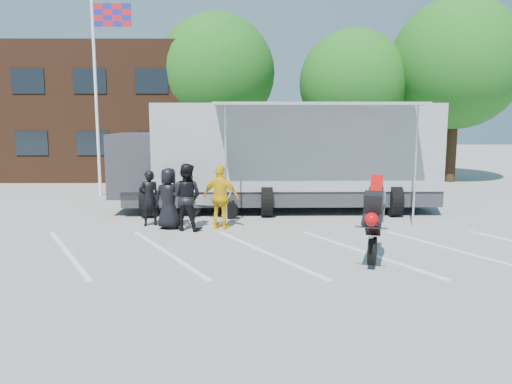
{
  "coord_description": "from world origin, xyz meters",
  "views": [
    {
      "loc": [
        -0.11,
        -10.76,
        3.24
      ],
      "look_at": [
        -0.02,
        2.23,
        1.3
      ],
      "focal_mm": 35.0,
      "sensor_mm": 36.0,
      "label": 1
    }
  ],
  "objects_px": {
    "parked_motorcycle": "(211,218)",
    "spectator_leather_b": "(149,198)",
    "spectator_hivis": "(221,197)",
    "tree_left": "(216,73)",
    "flagpole": "(101,73)",
    "tree_mid": "(353,84)",
    "spectator_leather_a": "(169,198)",
    "transporter_truck": "(280,210)",
    "stunt_bike_rider": "(375,259)",
    "tree_right": "(456,64)",
    "spectator_leather_c": "(186,197)"
  },
  "relations": [
    {
      "from": "tree_mid",
      "to": "spectator_leather_c",
      "type": "height_order",
      "value": "tree_mid"
    },
    {
      "from": "transporter_truck",
      "to": "spectator_leather_b",
      "type": "relative_size",
      "value": 6.92
    },
    {
      "from": "flagpole",
      "to": "parked_motorcycle",
      "type": "distance_m",
      "value": 8.42
    },
    {
      "from": "parked_motorcycle",
      "to": "spectator_leather_b",
      "type": "bearing_deg",
      "value": 140.77
    },
    {
      "from": "spectator_leather_b",
      "to": "spectator_leather_a",
      "type": "bearing_deg",
      "value": 125.93
    },
    {
      "from": "tree_mid",
      "to": "stunt_bike_rider",
      "type": "bearing_deg",
      "value": -98.88
    },
    {
      "from": "tree_left",
      "to": "tree_right",
      "type": "height_order",
      "value": "tree_right"
    },
    {
      "from": "parked_motorcycle",
      "to": "spectator_leather_b",
      "type": "relative_size",
      "value": 1.13
    },
    {
      "from": "tree_left",
      "to": "spectator_leather_a",
      "type": "relative_size",
      "value": 4.79
    },
    {
      "from": "tree_left",
      "to": "parked_motorcycle",
      "type": "relative_size",
      "value": 4.53
    },
    {
      "from": "spectator_leather_c",
      "to": "transporter_truck",
      "type": "bearing_deg",
      "value": -116.17
    },
    {
      "from": "flagpole",
      "to": "stunt_bike_rider",
      "type": "distance_m",
      "value": 14.08
    },
    {
      "from": "tree_mid",
      "to": "spectator_leather_b",
      "type": "height_order",
      "value": "tree_mid"
    },
    {
      "from": "tree_right",
      "to": "spectator_hivis",
      "type": "relative_size",
      "value": 4.86
    },
    {
      "from": "flagpole",
      "to": "tree_right",
      "type": "bearing_deg",
      "value": 15.48
    },
    {
      "from": "parked_motorcycle",
      "to": "spectator_leather_b",
      "type": "xyz_separation_m",
      "value": [
        -1.75,
        -1.18,
        0.84
      ]
    },
    {
      "from": "spectator_leather_b",
      "to": "flagpole",
      "type": "bearing_deg",
      "value": -84.71
    },
    {
      "from": "flagpole",
      "to": "parked_motorcycle",
      "type": "height_order",
      "value": "flagpole"
    },
    {
      "from": "spectator_leather_a",
      "to": "stunt_bike_rider",
      "type": "bearing_deg",
      "value": 155.72
    },
    {
      "from": "stunt_bike_rider",
      "to": "spectator_leather_c",
      "type": "bearing_deg",
      "value": 165.73
    },
    {
      "from": "transporter_truck",
      "to": "flagpole",
      "type": "bearing_deg",
      "value": 153.69
    },
    {
      "from": "parked_motorcycle",
      "to": "spectator_hivis",
      "type": "height_order",
      "value": "spectator_hivis"
    },
    {
      "from": "tree_left",
      "to": "stunt_bike_rider",
      "type": "bearing_deg",
      "value": -73.19
    },
    {
      "from": "spectator_leather_a",
      "to": "spectator_leather_b",
      "type": "relative_size",
      "value": 1.07
    },
    {
      "from": "tree_right",
      "to": "spectator_leather_a",
      "type": "height_order",
      "value": "tree_right"
    },
    {
      "from": "flagpole",
      "to": "transporter_truck",
      "type": "distance_m",
      "value": 9.38
    },
    {
      "from": "stunt_bike_rider",
      "to": "tree_right",
      "type": "bearing_deg",
      "value": 81.46
    },
    {
      "from": "tree_left",
      "to": "spectator_leather_b",
      "type": "distance_m",
      "value": 12.89
    },
    {
      "from": "flagpole",
      "to": "tree_mid",
      "type": "distance_m",
      "value": 12.31
    },
    {
      "from": "tree_left",
      "to": "spectator_leather_c",
      "type": "relative_size",
      "value": 4.45
    },
    {
      "from": "flagpole",
      "to": "tree_left",
      "type": "height_order",
      "value": "tree_left"
    },
    {
      "from": "tree_right",
      "to": "parked_motorcycle",
      "type": "xyz_separation_m",
      "value": [
        -11.47,
        -9.25,
        -5.88
      ]
    },
    {
      "from": "tree_right",
      "to": "spectator_hivis",
      "type": "distance_m",
      "value": 16.26
    },
    {
      "from": "tree_right",
      "to": "stunt_bike_rider",
      "type": "height_order",
      "value": "tree_right"
    },
    {
      "from": "transporter_truck",
      "to": "spectator_leather_a",
      "type": "bearing_deg",
      "value": -140.14
    },
    {
      "from": "stunt_bike_rider",
      "to": "spectator_leather_b",
      "type": "bearing_deg",
      "value": 166.91
    },
    {
      "from": "spectator_hivis",
      "to": "transporter_truck",
      "type": "bearing_deg",
      "value": -105.05
    },
    {
      "from": "stunt_bike_rider",
      "to": "spectator_leather_b",
      "type": "distance_m",
      "value": 7.04
    },
    {
      "from": "transporter_truck",
      "to": "tree_right",
      "type": "bearing_deg",
      "value": 40.3
    },
    {
      "from": "transporter_truck",
      "to": "spectator_leather_a",
      "type": "distance_m",
      "value": 4.6
    },
    {
      "from": "spectator_leather_b",
      "to": "tree_mid",
      "type": "bearing_deg",
      "value": -148.69
    },
    {
      "from": "spectator_hivis",
      "to": "tree_left",
      "type": "bearing_deg",
      "value": -67.74
    },
    {
      "from": "tree_left",
      "to": "flagpole",
      "type": "bearing_deg",
      "value": -125.28
    },
    {
      "from": "tree_right",
      "to": "spectator_leather_c",
      "type": "xyz_separation_m",
      "value": [
        -12.02,
        -11.03,
        -4.91
      ]
    },
    {
      "from": "parked_motorcycle",
      "to": "spectator_leather_b",
      "type": "height_order",
      "value": "spectator_leather_b"
    },
    {
      "from": "tree_right",
      "to": "spectator_leather_b",
      "type": "bearing_deg",
      "value": -141.73
    },
    {
      "from": "spectator_leather_c",
      "to": "tree_right",
      "type": "bearing_deg",
      "value": -120.67
    },
    {
      "from": "transporter_truck",
      "to": "stunt_bike_rider",
      "type": "height_order",
      "value": "transporter_truck"
    },
    {
      "from": "parked_motorcycle",
      "to": "stunt_bike_rider",
      "type": "xyz_separation_m",
      "value": [
        4.19,
        -4.87,
        0.0
      ]
    },
    {
      "from": "spectator_leather_a",
      "to": "transporter_truck",
      "type": "bearing_deg",
      "value": -131.99
    }
  ]
}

